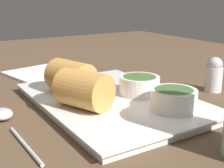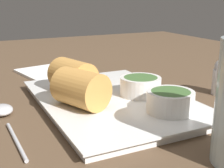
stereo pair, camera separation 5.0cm
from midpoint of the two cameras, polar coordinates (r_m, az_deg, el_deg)
table_surface at (r=53.80cm, az=5.85°, el=-4.84°), size 180.00×140.00×2.00cm
serving_plate at (r=52.65cm, az=2.74°, el=-3.21°), size 32.90×22.96×1.50cm
roll_front_left at (r=47.50cm, az=-3.14°, el=-0.79°), size 9.36×8.28×5.73cm
roll_front_right at (r=54.94cm, az=-4.86°, el=1.50°), size 9.26×7.56×5.73cm
dipping_bowl_near at (r=53.43cm, az=8.03°, el=-0.32°), size 7.00×7.00×3.12cm
dipping_bowl_far at (r=46.77cm, az=13.68°, el=-3.01°), size 7.00×7.00×3.12cm
spoon at (r=49.78cm, az=-16.57°, el=-5.12°), size 18.93×3.47×1.51cm
napkin at (r=74.85cm, az=-8.92°, el=2.07°), size 17.90×16.13×0.60cm
salt_shaker at (r=62.19cm, az=21.61°, el=1.15°), size 3.25×3.25×6.74cm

